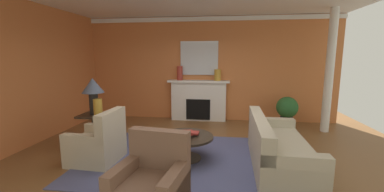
{
  "coord_description": "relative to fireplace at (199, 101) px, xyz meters",
  "views": [
    {
      "loc": [
        0.59,
        -4.37,
        1.88
      ],
      "look_at": [
        -0.14,
        0.98,
        1.0
      ],
      "focal_mm": 22.72,
      "sensor_mm": 36.0,
      "label": 1
    }
  ],
  "objects": [
    {
      "name": "book_red_cover",
      "position": [
        0.04,
        -2.74,
        -0.1
      ],
      "size": [
        0.21,
        0.2,
        0.03
      ],
      "primitive_type": "cube",
      "rotation": [
        0.0,
        0.0,
        -0.04
      ],
      "color": "tan",
      "rests_on": "coffee_table"
    },
    {
      "name": "ground_plane",
      "position": [
        0.17,
        -2.66,
        -0.57
      ],
      "size": [
        8.99,
        8.99,
        0.0
      ],
      "primitive_type": "plane",
      "color": "brown"
    },
    {
      "name": "fireplace",
      "position": [
        0.0,
        0.0,
        0.0
      ],
      "size": [
        1.8,
        0.35,
        1.2
      ],
      "color": "white",
      "rests_on": "ground_plane"
    },
    {
      "name": "table_lamp",
      "position": [
        -1.9,
        -2.45,
        0.66
      ],
      "size": [
        0.44,
        0.44,
        0.75
      ],
      "color": "black",
      "rests_on": "side_table"
    },
    {
      "name": "potted_plant",
      "position": [
        2.41,
        -0.45,
        -0.07
      ],
      "size": [
        0.56,
        0.56,
        0.83
      ],
      "color": "#333333",
      "rests_on": "ground_plane"
    },
    {
      "name": "column_white",
      "position": [
        3.29,
        -0.68,
        0.95
      ],
      "size": [
        0.2,
        0.2,
        3.02
      ],
      "primitive_type": "cylinder",
      "color": "white",
      "rests_on": "ground_plane"
    },
    {
      "name": "vase_on_side_table",
      "position": [
        -1.75,
        -2.57,
        0.31
      ],
      "size": [
        0.17,
        0.17,
        0.34
      ],
      "primitive_type": "cylinder",
      "color": "#B7892D",
      "rests_on": "side_table"
    },
    {
      "name": "coffee_table",
      "position": [
        0.08,
        -2.82,
        -0.23
      ],
      "size": [
        1.0,
        1.0,
        0.45
      ],
      "color": "#2D2319",
      "rests_on": "ground_plane"
    },
    {
      "name": "book_small_novel",
      "position": [
        0.09,
        -2.93,
        -0.02
      ],
      "size": [
        0.26,
        0.22,
        0.05
      ],
      "primitive_type": "cube",
      "rotation": [
        0.0,
        0.0,
        0.17
      ],
      "color": "maroon",
      "rests_on": "coffee_table"
    },
    {
      "name": "mantel_mirror",
      "position": [
        0.0,
        0.12,
        1.27
      ],
      "size": [
        1.1,
        0.04,
        0.98
      ],
      "primitive_type": "cube",
      "color": "silver"
    },
    {
      "name": "armchair_near_window",
      "position": [
        -1.48,
        -3.14,
        -0.26
      ],
      "size": [
        0.84,
        0.84,
        0.95
      ],
      "color": "#C1B293",
      "rests_on": "ground_plane"
    },
    {
      "name": "wall_fireplace",
      "position": [
        0.17,
        0.21,
        0.95
      ],
      "size": [
        7.52,
        0.12,
        3.02
      ],
      "primitive_type": "cube",
      "color": "#CC723D",
      "rests_on": "ground_plane"
    },
    {
      "name": "book_art_folio",
      "position": [
        0.2,
        -2.79,
        -0.07
      ],
      "size": [
        0.22,
        0.18,
        0.03
      ],
      "primitive_type": "cube",
      "rotation": [
        0.0,
        0.0,
        -0.04
      ],
      "color": "maroon",
      "rests_on": "coffee_table"
    },
    {
      "name": "crown_moulding",
      "position": [
        0.17,
        0.13,
        2.38
      ],
      "size": [
        7.52,
        0.08,
        0.12
      ],
      "primitive_type": "cube",
      "color": "white"
    },
    {
      "name": "area_rug",
      "position": [
        0.08,
        -2.82,
        -0.56
      ],
      "size": [
        3.73,
        2.65,
        0.01
      ],
      "primitive_type": "cube",
      "color": "#4C517A",
      "rests_on": "ground_plane"
    },
    {
      "name": "vase_mantel_left",
      "position": [
        -0.55,
        -0.05,
        0.84
      ],
      "size": [
        0.17,
        0.17,
        0.41
      ],
      "primitive_type": "cylinder",
      "color": "#9E3328",
      "rests_on": "fireplace"
    },
    {
      "name": "vase_mantel_right",
      "position": [
        0.55,
        -0.05,
        0.79
      ],
      "size": [
        0.19,
        0.19,
        0.32
      ],
      "primitive_type": "cylinder",
      "color": "#B7892D",
      "rests_on": "fireplace"
    },
    {
      "name": "wall_window",
      "position": [
        -3.35,
        -2.36,
        0.95
      ],
      "size": [
        0.12,
        6.23,
        3.02
      ],
      "primitive_type": "cube",
      "color": "#CC723D",
      "rests_on": "ground_plane"
    },
    {
      "name": "side_table",
      "position": [
        -1.9,
        -2.45,
        -0.17
      ],
      "size": [
        0.56,
        0.56,
        0.7
      ],
      "color": "#2D2319",
      "rests_on": "ground_plane"
    },
    {
      "name": "sofa",
      "position": [
        1.67,
        -2.93,
        -0.27
      ],
      "size": [
        0.95,
        2.12,
        0.85
      ],
      "color": "#BCB299",
      "rests_on": "ground_plane"
    },
    {
      "name": "armchair_facing_fireplace",
      "position": [
        -0.1,
        -4.39,
        -0.26
      ],
      "size": [
        0.9,
        0.9,
        0.95
      ],
      "color": "brown",
      "rests_on": "ground_plane"
    }
  ]
}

